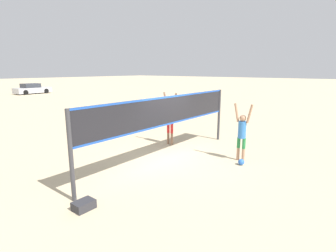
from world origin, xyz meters
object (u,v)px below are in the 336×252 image
(volleyball, at_px, (241,162))
(parked_car_far, at_px, (32,89))
(volleyball_net, at_px, (168,115))
(gear_bag, at_px, (84,205))
(player_blocker, at_px, (170,117))
(player_spiker, at_px, (242,131))

(volleyball, xyz_separation_m, parked_car_far, (8.12, 33.53, 0.52))
(volleyball_net, xyz_separation_m, gear_bag, (-3.89, -0.57, -1.57))
(player_blocker, relative_size, gear_bag, 4.69)
(volleyball_net, relative_size, gear_bag, 15.79)
(player_spiker, bearing_deg, player_blocker, -1.00)
(player_spiker, relative_size, gear_bag, 4.27)
(volleyball, distance_m, parked_car_far, 34.50)
(volleyball, xyz_separation_m, gear_bag, (-5.14, 1.69, -0.00))
(player_spiker, bearing_deg, gear_bag, 75.17)
(gear_bag, bearing_deg, parked_car_far, 67.39)
(player_spiker, xyz_separation_m, volleyball, (-0.43, -0.22, -0.98))
(volleyball_net, xyz_separation_m, player_spiker, (1.67, -2.04, -0.58))
(player_blocker, relative_size, parked_car_far, 0.48)
(volleyball, bearing_deg, parked_car_far, 76.38)
(player_spiker, height_order, player_blocker, player_blocker)
(volleyball, bearing_deg, gear_bag, 161.78)
(player_spiker, xyz_separation_m, parked_car_far, (7.70, 33.31, -0.47))
(volleyball_net, height_order, gear_bag, volleyball_net)
(player_blocker, bearing_deg, volleyball_net, -53.65)
(volleyball, bearing_deg, volleyball_net, 118.84)
(player_blocker, relative_size, volleyball, 10.49)
(player_blocker, xyz_separation_m, gear_bag, (-5.62, -1.84, -1.11))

